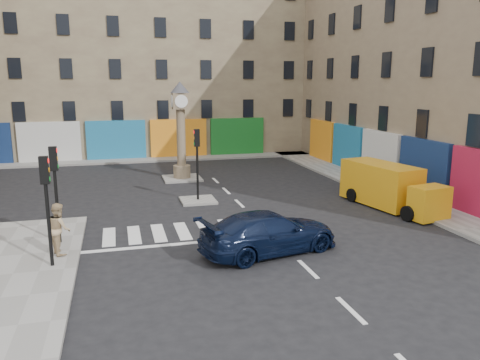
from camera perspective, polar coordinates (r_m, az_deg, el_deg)
name	(u,v)px	position (r m, az deg, el deg)	size (l,w,h in m)	color
ground	(287,249)	(17.90, 5.74, -8.39)	(120.00, 120.00, 0.00)	black
sidewalk_right	(361,182)	(30.22, 14.58, -0.20)	(2.60, 30.00, 0.15)	gray
sidewalk_far	(143,160)	(38.43, -11.73, 2.45)	(32.00, 2.40, 0.15)	gray
island_near	(198,200)	(24.79, -5.14, -2.49)	(1.80, 1.80, 0.12)	gray
island_far	(182,178)	(30.58, -7.07, 0.21)	(2.40, 2.40, 0.12)	gray
building_right	(459,52)	(33.24, 25.12, 13.90)	(10.00, 30.00, 16.00)	#887659
building_far	(135,55)	(43.80, -12.67, 14.59)	(32.00, 10.00, 17.00)	gray
traffic_light_left_near	(46,194)	(16.44, -22.54, -1.55)	(0.28, 0.22, 3.70)	black
traffic_light_left_far	(55,179)	(18.77, -21.63, 0.09)	(0.28, 0.22, 3.70)	black
traffic_light_island	(197,153)	(24.29, -5.25, 3.31)	(0.28, 0.22, 3.70)	black
clock_pillar	(181,124)	(30.07, -7.23, 6.73)	(1.20, 1.20, 6.10)	#887659
navy_sedan	(269,232)	(17.30, 3.57, -6.38)	(2.15, 5.28, 1.53)	black
yellow_van	(388,187)	(24.47, 17.64, -0.78)	(2.82, 6.10, 2.14)	orange
pedestrian_tan	(59,229)	(17.89, -21.19, -5.53)	(0.90, 0.70, 1.85)	tan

